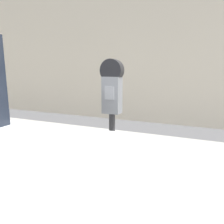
# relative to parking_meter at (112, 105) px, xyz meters

# --- Properties ---
(sidewalk) EXTENTS (24.00, 2.80, 0.11)m
(sidewalk) POSITION_rel_parking_meter_xyz_m (0.46, 1.14, -1.07)
(sidewalk) COLOR #9E9B96
(sidewalk) RESTS_ON ground_plane
(building_facade) EXTENTS (24.00, 0.30, 4.54)m
(building_facade) POSITION_rel_parking_meter_xyz_m (0.46, 4.10, 1.15)
(building_facade) COLOR beige
(building_facade) RESTS_ON ground_plane
(parking_meter) EXTENTS (0.20, 0.12, 1.43)m
(parking_meter) POSITION_rel_parking_meter_xyz_m (0.00, 0.00, 0.00)
(parking_meter) COLOR #2D2D30
(parking_meter) RESTS_ON sidewalk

